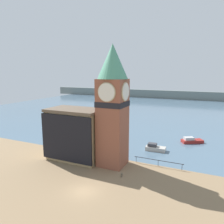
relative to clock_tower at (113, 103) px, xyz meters
name	(u,v)px	position (x,y,z in m)	size (l,w,h in m)	color
ground_plane	(84,191)	(0.10, -9.65, -10.84)	(160.00, 160.00, 0.00)	#846B4C
water	(173,110)	(0.10, 62.86, -10.84)	(160.00, 120.00, 0.00)	slate
far_shoreline	(184,95)	(0.10, 102.86, -8.34)	(180.00, 3.00, 5.00)	slate
pier_railing	(158,161)	(7.42, 2.61, -9.90)	(8.48, 0.08, 1.09)	#232328
clock_tower	(113,103)	(0.00, 0.00, 0.00)	(5.02, 5.02, 20.44)	brown
pier_building	(75,134)	(-7.41, -0.37, -6.10)	(10.15, 6.10, 9.42)	tan
boat_near	(155,148)	(5.10, 9.91, -10.28)	(4.08, 2.00, 1.48)	#B7B2A8
boat_far	(191,141)	(11.46, 18.46, -10.34)	(5.04, 4.08, 1.34)	maroon
mooring_bollard_near	(122,175)	(3.21, -3.67, -10.49)	(0.26, 0.26, 0.65)	brown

